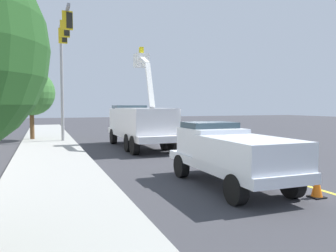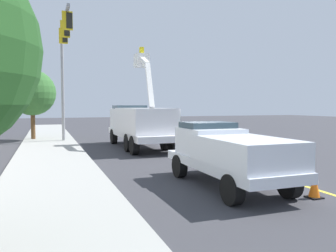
{
  "view_description": "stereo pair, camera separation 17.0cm",
  "coord_description": "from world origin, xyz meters",
  "px_view_note": "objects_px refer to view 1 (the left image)",
  "views": [
    {
      "loc": [
        -17.22,
        8.36,
        2.66
      ],
      "look_at": [
        1.91,
        0.82,
        1.4
      ],
      "focal_mm": 35.33,
      "sensor_mm": 36.0,
      "label": 1
    },
    {
      "loc": [
        -17.28,
        8.21,
        2.66
      ],
      "look_at": [
        1.91,
        0.82,
        1.4
      ],
      "focal_mm": 35.33,
      "sensor_mm": 36.0,
      "label": 2
    }
  ],
  "objects_px": {
    "utility_bucket_truck": "(139,122)",
    "service_pickup_truck": "(231,153)",
    "passing_minivan": "(165,124)",
    "traffic_signal_mast": "(64,54)",
    "traffic_cone_mid_front": "(202,149)",
    "traffic_cone_mid_rear": "(149,136)",
    "traffic_cone_leading": "(317,185)"
  },
  "relations": [
    {
      "from": "passing_minivan",
      "to": "traffic_cone_mid_rear",
      "type": "relative_size",
      "value": 5.54
    },
    {
      "from": "service_pickup_truck",
      "to": "traffic_cone_mid_front",
      "type": "bearing_deg",
      "value": -19.23
    },
    {
      "from": "utility_bucket_truck",
      "to": "traffic_signal_mast",
      "type": "xyz_separation_m",
      "value": [
        2.8,
        4.32,
        4.48
      ]
    },
    {
      "from": "passing_minivan",
      "to": "traffic_signal_mast",
      "type": "height_order",
      "value": "traffic_signal_mast"
    },
    {
      "from": "utility_bucket_truck",
      "to": "service_pickup_truck",
      "type": "bearing_deg",
      "value": 179.26
    },
    {
      "from": "utility_bucket_truck",
      "to": "traffic_cone_mid_rear",
      "type": "xyz_separation_m",
      "value": [
        3.3,
        -1.69,
        -1.18
      ]
    },
    {
      "from": "service_pickup_truck",
      "to": "traffic_cone_mid_rear",
      "type": "relative_size",
      "value": 6.46
    },
    {
      "from": "utility_bucket_truck",
      "to": "passing_minivan",
      "type": "height_order",
      "value": "utility_bucket_truck"
    },
    {
      "from": "utility_bucket_truck",
      "to": "traffic_cone_mid_rear",
      "type": "relative_size",
      "value": 9.45
    },
    {
      "from": "traffic_cone_mid_front",
      "to": "traffic_signal_mast",
      "type": "xyz_separation_m",
      "value": [
        7.59,
        6.31,
        5.67
      ]
    },
    {
      "from": "service_pickup_truck",
      "to": "passing_minivan",
      "type": "height_order",
      "value": "service_pickup_truck"
    },
    {
      "from": "traffic_cone_mid_front",
      "to": "traffic_signal_mast",
      "type": "bearing_deg",
      "value": 39.77
    },
    {
      "from": "traffic_cone_mid_front",
      "to": "traffic_signal_mast",
      "type": "relative_size",
      "value": 0.1
    },
    {
      "from": "traffic_cone_mid_front",
      "to": "traffic_signal_mast",
      "type": "height_order",
      "value": "traffic_signal_mast"
    },
    {
      "from": "traffic_cone_leading",
      "to": "traffic_cone_mid_rear",
      "type": "relative_size",
      "value": 0.86
    },
    {
      "from": "traffic_cone_leading",
      "to": "service_pickup_truck",
      "type": "bearing_deg",
      "value": 38.16
    },
    {
      "from": "traffic_signal_mast",
      "to": "utility_bucket_truck",
      "type": "bearing_deg",
      "value": -122.91
    },
    {
      "from": "service_pickup_truck",
      "to": "traffic_signal_mast",
      "type": "bearing_deg",
      "value": 16.99
    },
    {
      "from": "passing_minivan",
      "to": "traffic_signal_mast",
      "type": "xyz_separation_m",
      "value": [
        -5.31,
        9.15,
        5.12
      ]
    },
    {
      "from": "traffic_cone_mid_front",
      "to": "traffic_cone_mid_rear",
      "type": "xyz_separation_m",
      "value": [
        8.08,
        0.3,
        0.01
      ]
    },
    {
      "from": "traffic_cone_mid_rear",
      "to": "traffic_cone_leading",
      "type": "bearing_deg",
      "value": 179.24
    },
    {
      "from": "passing_minivan",
      "to": "traffic_cone_leading",
      "type": "height_order",
      "value": "passing_minivan"
    },
    {
      "from": "traffic_cone_mid_front",
      "to": "traffic_cone_leading",
      "type": "bearing_deg",
      "value": 176.41
    },
    {
      "from": "traffic_cone_leading",
      "to": "passing_minivan",
      "type": "bearing_deg",
      "value": -9.03
    },
    {
      "from": "utility_bucket_truck",
      "to": "traffic_cone_mid_front",
      "type": "xyz_separation_m",
      "value": [
        -4.79,
        -1.99,
        -1.18
      ]
    },
    {
      "from": "utility_bucket_truck",
      "to": "traffic_cone_mid_rear",
      "type": "bearing_deg",
      "value": -27.19
    },
    {
      "from": "traffic_cone_leading",
      "to": "traffic_signal_mast",
      "type": "relative_size",
      "value": 0.09
    },
    {
      "from": "traffic_cone_mid_front",
      "to": "utility_bucket_truck",
      "type": "bearing_deg",
      "value": 22.56
    },
    {
      "from": "utility_bucket_truck",
      "to": "service_pickup_truck",
      "type": "height_order",
      "value": "utility_bucket_truck"
    },
    {
      "from": "service_pickup_truck",
      "to": "traffic_cone_leading",
      "type": "relative_size",
      "value": 7.5
    },
    {
      "from": "traffic_cone_mid_front",
      "to": "traffic_cone_mid_rear",
      "type": "bearing_deg",
      "value": 2.1
    },
    {
      "from": "traffic_cone_mid_rear",
      "to": "utility_bucket_truck",
      "type": "bearing_deg",
      "value": 152.81
    }
  ]
}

